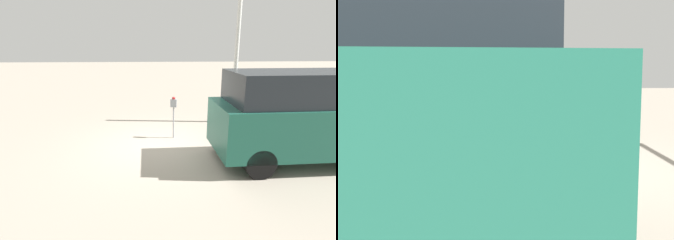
{
  "view_description": "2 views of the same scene",
  "coord_description": "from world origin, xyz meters",
  "views": [
    {
      "loc": [
        -0.28,
        -7.59,
        3.03
      ],
      "look_at": [
        0.15,
        -0.21,
        0.88
      ],
      "focal_mm": 28.0,
      "sensor_mm": 36.0,
      "label": 1
    },
    {
      "loc": [
        6.81,
        -0.71,
        1.53
      ],
      "look_at": [
        0.4,
        -0.23,
        0.83
      ],
      "focal_mm": 45.0,
      "sensor_mm": 36.0,
      "label": 2
    }
  ],
  "objects": [
    {
      "name": "parking_meter_near",
      "position": [
        0.39,
        0.67,
        1.04
      ],
      "size": [
        0.22,
        0.15,
        1.4
      ],
      "rotation": [
        0.0,
        0.0,
        -0.24
      ],
      "color": "#9E9EA3",
      "rests_on": "ground"
    },
    {
      "name": "ground_plane",
      "position": [
        0.0,
        0.0,
        0.0
      ],
      "size": [
        80.0,
        80.0,
        0.0
      ],
      "primitive_type": "plane",
      "color": "gray"
    },
    {
      "name": "parked_van",
      "position": [
        3.5,
        -1.29,
        1.28
      ],
      "size": [
        4.51,
        2.05,
        2.39
      ],
      "rotation": [
        0.0,
        0.0,
        0.03
      ],
      "color": "#195142",
      "rests_on": "ground"
    }
  ]
}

